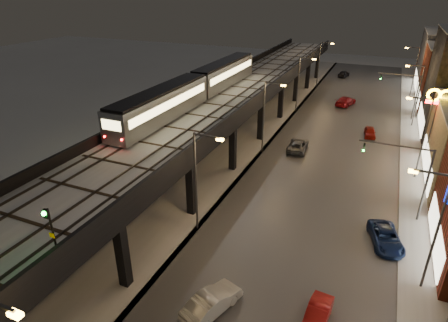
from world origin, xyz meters
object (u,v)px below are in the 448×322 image
(car_mid_silver, at_px, (298,146))
(car_onc_red, at_px, (370,133))
(car_mid_dark, at_px, (346,101))
(car_onc_silver, at_px, (317,316))
(car_far_white, at_px, (344,74))
(car_near_white, at_px, (212,303))
(car_onc_dark, at_px, (386,238))
(subway_train, at_px, (197,86))
(rail_signal, at_px, (49,223))

(car_mid_silver, height_order, car_onc_red, car_mid_silver)
(car_mid_dark, relative_size, car_onc_silver, 1.40)
(car_far_white, distance_m, car_onc_silver, 71.97)
(car_near_white, relative_size, car_onc_dark, 0.96)
(subway_train, xyz_separation_m, car_onc_silver, (19.32, -21.85, -7.59))
(car_mid_silver, xyz_separation_m, car_far_white, (-0.10, 45.32, 0.03))
(car_onc_red, bearing_deg, car_mid_silver, -139.17)
(car_mid_dark, relative_size, car_far_white, 1.28)
(car_far_white, bearing_deg, car_onc_dark, 111.48)
(rail_signal, relative_size, car_onc_dark, 0.59)
(car_onc_silver, height_order, car_onc_red, car_onc_silver)
(car_far_white, relative_size, car_onc_red, 1.15)
(car_mid_dark, height_order, car_onc_red, car_mid_dark)
(car_mid_silver, bearing_deg, rail_signal, 76.96)
(car_onc_red, bearing_deg, car_mid_dark, 103.56)
(car_near_white, bearing_deg, car_mid_silver, -69.44)
(car_mid_silver, relative_size, car_onc_red, 1.36)
(car_mid_silver, height_order, car_onc_dark, car_mid_silver)
(rail_signal, bearing_deg, subway_train, 102.51)
(car_onc_silver, bearing_deg, subway_train, 135.74)
(rail_signal, xyz_separation_m, car_onc_red, (13.60, 42.05, -7.96))
(subway_train, distance_m, car_near_white, 27.88)
(subway_train, distance_m, car_onc_silver, 30.13)
(car_far_white, distance_m, car_onc_dark, 62.38)
(car_mid_dark, xyz_separation_m, car_onc_silver, (4.35, -48.88, -0.15))
(car_mid_silver, bearing_deg, car_far_white, -93.56)
(car_near_white, bearing_deg, rail_signal, 57.72)
(car_onc_silver, xyz_separation_m, car_onc_red, (0.68, 35.05, -0.01))
(car_mid_silver, height_order, car_far_white, car_far_white)
(car_near_white, xyz_separation_m, car_far_white, (-1.09, 73.31, -0.04))
(car_far_white, bearing_deg, car_onc_silver, 107.17)
(rail_signal, relative_size, car_mid_dark, 0.52)
(rail_signal, bearing_deg, car_far_white, 86.09)
(car_near_white, distance_m, car_mid_dark, 50.66)
(car_onc_silver, relative_size, car_onc_dark, 0.80)
(car_far_white, bearing_deg, rail_signal, 97.24)
(rail_signal, bearing_deg, car_onc_dark, 46.12)
(car_mid_silver, distance_m, car_far_white, 45.32)
(rail_signal, height_order, car_far_white, rail_signal)
(car_near_white, relative_size, car_onc_red, 1.26)
(car_mid_dark, xyz_separation_m, car_far_white, (-3.20, 22.69, -0.06))
(car_mid_dark, relative_size, car_onc_dark, 1.12)
(car_mid_silver, relative_size, car_onc_silver, 1.29)
(subway_train, bearing_deg, car_onc_red, 33.43)
(rail_signal, distance_m, car_onc_red, 44.90)
(rail_signal, height_order, car_mid_dark, rail_signal)
(subway_train, distance_m, rail_signal, 29.55)
(subway_train, xyz_separation_m, car_mid_silver, (11.87, 4.41, -7.54))
(car_far_white, xyz_separation_m, car_onc_red, (8.23, -36.53, -0.09))
(car_far_white, relative_size, car_onc_dark, 0.88)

